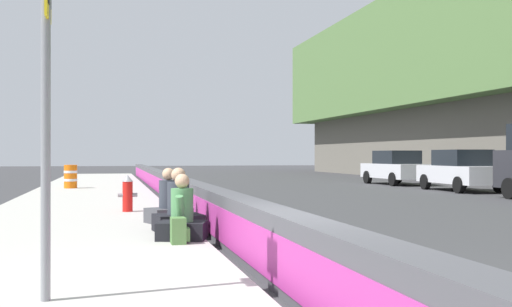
{
  "coord_description": "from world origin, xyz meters",
  "views": [
    {
      "loc": [
        -6.84,
        1.95,
        1.5
      ],
      "look_at": [
        6.82,
        -1.21,
        1.53
      ],
      "focal_mm": 44.39,
      "sensor_mm": 36.0,
      "label": 1
    }
  ],
  "objects_px": {
    "route_sign_post": "(46,79)",
    "seated_person_foreground": "(182,219)",
    "construction_barrel": "(71,176)",
    "seated_person_rear": "(168,206)",
    "parked_car_fourth": "(461,170)",
    "backpack": "(179,231)",
    "parked_car_midline": "(396,167)",
    "fire_hydrant": "(128,193)",
    "seated_person_middle": "(178,211)"
  },
  "relations": [
    {
      "from": "seated_person_rear",
      "to": "backpack",
      "type": "distance_m",
      "value": 3.0
    },
    {
      "from": "seated_person_foreground",
      "to": "fire_hydrant",
      "type": "bearing_deg",
      "value": 7.82
    },
    {
      "from": "fire_hydrant",
      "to": "seated_person_middle",
      "type": "bearing_deg",
      "value": -169.57
    },
    {
      "from": "backpack",
      "to": "parked_car_fourth",
      "type": "xyz_separation_m",
      "value": [
        13.83,
        -13.09,
        0.53
      ]
    },
    {
      "from": "construction_barrel",
      "to": "parked_car_midline",
      "type": "xyz_separation_m",
      "value": [
        2.63,
        -15.59,
        0.24
      ]
    },
    {
      "from": "seated_person_foreground",
      "to": "construction_barrel",
      "type": "bearing_deg",
      "value": 9.25
    },
    {
      "from": "parked_car_midline",
      "to": "construction_barrel",
      "type": "bearing_deg",
      "value": 99.57
    },
    {
      "from": "parked_car_midline",
      "to": "route_sign_post",
      "type": "bearing_deg",
      "value": 147.84
    },
    {
      "from": "fire_hydrant",
      "to": "seated_person_rear",
      "type": "relative_size",
      "value": 0.8
    },
    {
      "from": "fire_hydrant",
      "to": "seated_person_rear",
      "type": "bearing_deg",
      "value": -165.18
    },
    {
      "from": "seated_person_rear",
      "to": "parked_car_fourth",
      "type": "distance_m",
      "value": 16.91
    },
    {
      "from": "fire_hydrant",
      "to": "construction_barrel",
      "type": "bearing_deg",
      "value": 9.91
    },
    {
      "from": "route_sign_post",
      "to": "seated_person_foreground",
      "type": "relative_size",
      "value": 3.41
    },
    {
      "from": "seated_person_middle",
      "to": "backpack",
      "type": "distance_m",
      "value": 1.56
    },
    {
      "from": "parked_car_fourth",
      "to": "seated_person_middle",
      "type": "bearing_deg",
      "value": 133.5
    },
    {
      "from": "route_sign_post",
      "to": "seated_person_foreground",
      "type": "xyz_separation_m",
      "value": [
        4.0,
        -1.71,
        -1.74
      ]
    },
    {
      "from": "backpack",
      "to": "construction_barrel",
      "type": "relative_size",
      "value": 0.42
    },
    {
      "from": "seated_person_foreground",
      "to": "seated_person_rear",
      "type": "relative_size",
      "value": 0.96
    },
    {
      "from": "fire_hydrant",
      "to": "construction_barrel",
      "type": "height_order",
      "value": "construction_barrel"
    },
    {
      "from": "route_sign_post",
      "to": "seated_person_middle",
      "type": "xyz_separation_m",
      "value": [
        5.06,
        -1.76,
        -1.72
      ]
    },
    {
      "from": "seated_person_foreground",
      "to": "backpack",
      "type": "bearing_deg",
      "value": 168.12
    },
    {
      "from": "seated_person_foreground",
      "to": "seated_person_rear",
      "type": "bearing_deg",
      "value": -0.13
    },
    {
      "from": "construction_barrel",
      "to": "parked_car_midline",
      "type": "distance_m",
      "value": 15.81
    },
    {
      "from": "route_sign_post",
      "to": "seated_person_foreground",
      "type": "bearing_deg",
      "value": -23.17
    },
    {
      "from": "construction_barrel",
      "to": "parked_car_midline",
      "type": "bearing_deg",
      "value": -80.43
    },
    {
      "from": "backpack",
      "to": "parked_car_midline",
      "type": "xyz_separation_m",
      "value": [
        19.71,
        -12.99,
        0.53
      ]
    },
    {
      "from": "seated_person_rear",
      "to": "backpack",
      "type": "height_order",
      "value": "seated_person_rear"
    },
    {
      "from": "seated_person_rear",
      "to": "construction_barrel",
      "type": "distance_m",
      "value": 14.34
    },
    {
      "from": "backpack",
      "to": "parked_car_midline",
      "type": "relative_size",
      "value": 0.09
    },
    {
      "from": "construction_barrel",
      "to": "seated_person_middle",
      "type": "bearing_deg",
      "value": -169.95
    },
    {
      "from": "seated_person_middle",
      "to": "backpack",
      "type": "xyz_separation_m",
      "value": [
        -1.55,
        0.15,
        -0.16
      ]
    },
    {
      "from": "seated_person_foreground",
      "to": "backpack",
      "type": "height_order",
      "value": "seated_person_foreground"
    },
    {
      "from": "fire_hydrant",
      "to": "seated_person_foreground",
      "type": "distance_m",
      "value": 5.31
    },
    {
      "from": "seated_person_foreground",
      "to": "seated_person_middle",
      "type": "height_order",
      "value": "seated_person_middle"
    },
    {
      "from": "seated_person_middle",
      "to": "construction_barrel",
      "type": "height_order",
      "value": "seated_person_middle"
    },
    {
      "from": "fire_hydrant",
      "to": "construction_barrel",
      "type": "xyz_separation_m",
      "value": [
        11.33,
        1.98,
        0.03
      ]
    },
    {
      "from": "backpack",
      "to": "seated_person_foreground",
      "type": "bearing_deg",
      "value": -11.88
    },
    {
      "from": "backpack",
      "to": "parked_car_fourth",
      "type": "distance_m",
      "value": 19.05
    },
    {
      "from": "fire_hydrant",
      "to": "backpack",
      "type": "xyz_separation_m",
      "value": [
        -5.74,
        -0.62,
        -0.25
      ]
    },
    {
      "from": "seated_person_middle",
      "to": "construction_barrel",
      "type": "bearing_deg",
      "value": 10.05
    },
    {
      "from": "fire_hydrant",
      "to": "parked_car_fourth",
      "type": "height_order",
      "value": "parked_car_fourth"
    },
    {
      "from": "fire_hydrant",
      "to": "seated_person_foreground",
      "type": "height_order",
      "value": "seated_person_foreground"
    },
    {
      "from": "seated_person_foreground",
      "to": "route_sign_post",
      "type": "bearing_deg",
      "value": 156.83
    },
    {
      "from": "parked_car_fourth",
      "to": "parked_car_midline",
      "type": "relative_size",
      "value": 1.0
    },
    {
      "from": "backpack",
      "to": "fire_hydrant",
      "type": "bearing_deg",
      "value": 6.15
    },
    {
      "from": "seated_person_foreground",
      "to": "parked_car_fourth",
      "type": "bearing_deg",
      "value": -44.24
    },
    {
      "from": "route_sign_post",
      "to": "construction_barrel",
      "type": "bearing_deg",
      "value": 2.76
    },
    {
      "from": "backpack",
      "to": "seated_person_rear",
      "type": "bearing_deg",
      "value": -2.07
    },
    {
      "from": "seated_person_rear",
      "to": "parked_car_fourth",
      "type": "xyz_separation_m",
      "value": [
        10.83,
        -12.99,
        0.38
      ]
    },
    {
      "from": "seated_person_rear",
      "to": "construction_barrel",
      "type": "bearing_deg",
      "value": 10.88
    }
  ]
}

